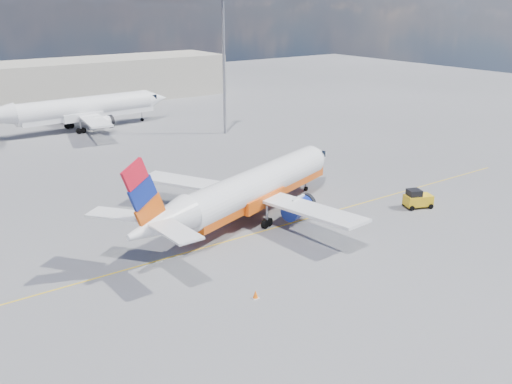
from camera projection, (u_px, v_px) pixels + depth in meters
ground at (268, 248)px, 46.00m from camera, size 240.00×240.00×0.00m
taxi_line at (246, 236)px, 48.30m from camera, size 70.00×0.15×0.01m
terminal_main at (46, 84)px, 105.07m from camera, size 70.00×14.00×8.00m
main_jet at (252, 188)px, 50.94m from camera, size 29.37×22.26×8.94m
second_jet at (79, 109)px, 85.77m from camera, size 31.50×24.88×9.55m
gse_tug at (417, 199)px, 54.54m from camera, size 2.92×2.39×1.84m
traffic_cone at (255, 294)px, 38.19m from camera, size 0.42×0.42×0.59m
floodlight_mast at (224, 54)px, 80.95m from camera, size 1.41×1.41×19.36m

